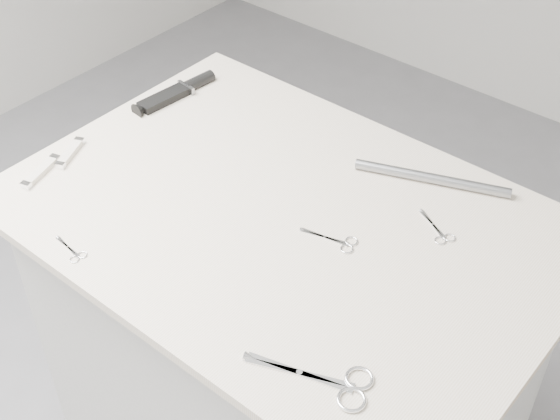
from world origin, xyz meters
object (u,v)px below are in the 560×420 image
Objects in this scene: large_shears at (335,383)px; sheathed_knife at (180,91)px; embroidery_scissors_a at (337,241)px; tiny_scissors at (73,252)px; pocket_knife_b at (70,153)px; metal_rail at (432,178)px; plinth at (284,377)px; embroidery_scissors_b at (439,232)px; pocket_knife_a at (41,171)px.

sheathed_knife is (-0.73, 0.41, 0.00)m from large_shears.
embroidery_scissors_a is 0.45m from tiny_scissors.
embroidery_scissors_a is 0.57m from pocket_knife_b.
pocket_knife_b is at bearing -147.22° from metal_rail.
plinth is 0.56m from metal_rail.
large_shears is 0.97× the size of sheathed_knife.
metal_rail is at bearing 58.88° from plinth.
embroidery_scissors_b is at bearing 50.92° from tiny_scissors.
large_shears is at bearing -39.49° from plinth.
sheathed_knife reaches higher than pocket_knife_b.
large_shears is 0.65× the size of metal_rail.
pocket_knife_b reaches higher than embroidery_scissors_a.
pocket_knife_b is (-0.22, 0.17, 0.00)m from tiny_scissors.
embroidery_scissors_a is at bearing 49.61° from tiny_scissors.
tiny_scissors is 0.28m from pocket_knife_b.
embroidery_scissors_b is (0.12, 0.13, -0.00)m from embroidery_scissors_a.
tiny_scissors is at bearing -123.66° from metal_rail.
pocket_knife_b reaches higher than large_shears.
metal_rail reaches higher than large_shears.
pocket_knife_b reaches higher than tiny_scissors.
plinth is 8.66× the size of embroidery_scissors_a.
large_shears reaches higher than embroidery_scissors_a.
tiny_scissors is at bearing -149.60° from sheathed_knife.
pocket_knife_b reaches higher than plinth.
metal_rail reaches higher than tiny_scissors.
tiny_scissors is at bearing 168.20° from large_shears.
plinth is at bearing -121.97° from embroidery_scissors_b.
plinth is at bearing 60.99° from tiny_scissors.
plinth is 9.44× the size of pocket_knife_b.
sheathed_knife is 0.37m from pocket_knife_a.
pocket_knife_a reaches higher than embroidery_scissors_b.
embroidery_scissors_a is at bearing -101.10° from pocket_knife_b.
large_shears is 0.83m from sheathed_knife.
pocket_knife_b is at bearing -130.67° from embroidery_scissors_b.
large_shears is 0.38m from embroidery_scissors_b.
tiny_scissors is 0.26× the size of metal_rail.
sheathed_knife and metal_rail have the same top height.
pocket_knife_a is at bearing -125.34° from embroidery_scissors_b.
tiny_scissors is (-0.33, -0.31, -0.00)m from embroidery_scissors_a.
embroidery_scissors_a is 0.18m from embroidery_scissors_b.
metal_rail reaches higher than embroidery_scissors_a.
pocket_knife_a is at bearing 158.09° from large_shears.
plinth is 4.59× the size of sheathed_knife.
sheathed_knife reaches higher than tiny_scissors.
metal_rail is at bearing 154.34° from embroidery_scissors_b.
pocket_knife_b is at bearing 148.67° from tiny_scissors.
embroidery_scissors_a is at bearing -85.75° from pocket_knife_a.
pocket_knife_b is at bearing 179.76° from embroidery_scissors_a.
metal_rail is at bearing 62.97° from tiny_scissors.
metal_rail is (-0.14, 0.49, 0.01)m from large_shears.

